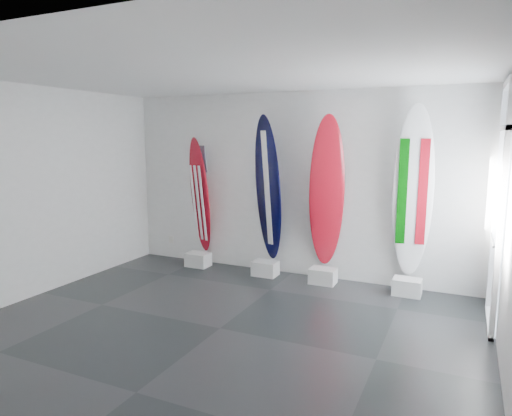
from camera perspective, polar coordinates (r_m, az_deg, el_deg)
The scene contains 15 objects.
floor at distance 5.72m, azimuth -4.50°, elevation -14.69°, with size 6.00×6.00×0.00m, color black.
ceiling at distance 5.29m, azimuth -4.91°, elevation 16.62°, with size 6.00×6.00×0.00m, color white.
wall_back at distance 7.56m, azimuth 4.69°, elevation 2.90°, with size 6.00×6.00×0.00m, color silver.
wall_front at distance 3.40m, azimuth -26.02°, elevation -5.40°, with size 6.00×6.00×0.00m, color silver.
wall_left at distance 7.26m, azimuth -25.80°, elevation 1.79°, with size 5.00×5.00×0.00m, color silver.
display_block_usa at distance 8.26m, azimuth -7.20°, elevation -6.38°, with size 0.40×0.30×0.24m, color silver.
surfboard_usa at distance 8.12m, azimuth -6.98°, elevation 1.56°, with size 0.46×0.08×2.05m, color maroon.
display_block_navy at distance 7.67m, azimuth 1.17°, elevation -7.51°, with size 0.40×0.30×0.24m, color silver.
surfboard_navy at distance 7.50m, azimuth 1.51°, elevation 2.39°, with size 0.54×0.08×2.41m, color black.
display_block_swiss at distance 7.34m, azimuth 8.33°, elevation -8.35°, with size 0.40×0.30×0.24m, color silver.
surfboard_swiss at distance 7.16m, azimuth 8.80°, elevation 1.93°, with size 0.54×0.08×2.41m, color maroon.
display_block_italy at distance 7.11m, azimuth 18.28°, elevation -9.30°, with size 0.40×0.30×0.24m, color silver.
surfboard_italy at distance 6.92m, azimuth 18.93°, elevation 1.83°, with size 0.57×0.08×2.52m, color white.
wall_outlet at distance 8.87m, azimuth -10.51°, elevation -3.86°, with size 0.09×0.02×0.13m, color silver.
glass_door at distance 6.18m, azimuth 28.12°, elevation -0.17°, with size 0.12×1.16×2.85m, color white, non-canonical shape.
Camera 1 is at (2.59, -4.56, 2.29)m, focal length 32.15 mm.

